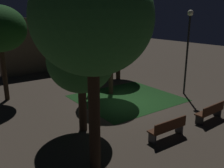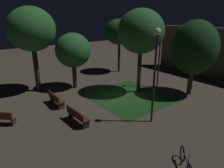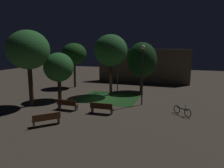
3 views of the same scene
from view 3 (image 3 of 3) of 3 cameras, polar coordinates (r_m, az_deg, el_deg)
name	(u,v)px [view 3 (image 3 of 3)]	position (r m, az deg, el deg)	size (l,w,h in m)	color
ground_plane	(104,99)	(21.22, -2.27, -4.05)	(60.00, 60.00, 0.00)	#473D33
grass_lawn	(109,98)	(21.69, -0.79, -3.72)	(5.87, 5.32, 0.01)	#194219
bench_front_left	(67,104)	(17.98, -11.88, -5.31)	(1.81, 0.53, 0.88)	#422314
bench_lawn_edge	(102,108)	(16.67, -2.79, -6.34)	(1.82, 0.55, 0.88)	#422314
bench_back_row	(46,119)	(14.85, -17.14, -8.90)	(1.58, 1.65, 0.88)	brown
tree_back_right	(142,60)	(24.45, 8.00, 6.33)	(3.34, 3.34, 5.62)	#423021
tree_left_canopy	(111,51)	(22.39, -0.33, 8.94)	(3.45, 3.45, 6.39)	#2D2116
tree_back_left	(28,50)	(19.44, -21.45, 8.41)	(3.54, 3.54, 6.53)	#2D2116
tree_near_wall	(74,54)	(27.29, -10.09, 7.94)	(3.06, 3.06, 5.56)	#38281C
tree_lawn_side	(59,68)	(21.10, -14.07, 4.30)	(2.85, 2.85, 4.58)	#38281C
lamp_post_path_center	(118,63)	(24.58, 1.48, 5.68)	(0.36, 0.36, 4.88)	#333338
lamp_post_near_wall	(143,66)	(18.74, 8.19, 4.87)	(0.36, 0.36, 5.28)	black
bicycle	(182,111)	(17.19, 18.23, -6.82)	(1.33, 1.22, 0.93)	black
building_wall_backdrop	(143,66)	(30.69, 8.17, 4.80)	(12.98, 0.80, 4.77)	brown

